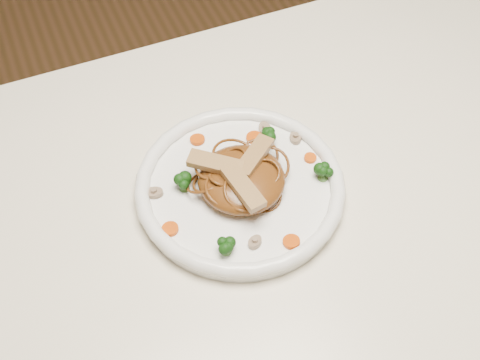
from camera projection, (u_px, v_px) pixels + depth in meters
name	position (u px, v px, depth m)	size (l,w,h in m)	color
table	(287.00, 254.00, 0.89)	(1.20, 0.80, 0.75)	beige
plate	(240.00, 190.00, 0.83)	(0.28, 0.28, 0.02)	white
noodle_mound	(242.00, 179.00, 0.81)	(0.12, 0.12, 0.04)	brown
chicken_a	(254.00, 156.00, 0.81)	(0.07, 0.02, 0.01)	tan
chicken_b	(216.00, 163.00, 0.80)	(0.07, 0.02, 0.01)	tan
chicken_c	(243.00, 187.00, 0.77)	(0.07, 0.02, 0.01)	tan
broccoli_0	(268.00, 135.00, 0.86)	(0.03, 0.03, 0.03)	#153E0C
broccoli_1	(184.00, 183.00, 0.81)	(0.02, 0.02, 0.03)	#153E0C
broccoli_2	(226.00, 245.00, 0.75)	(0.03, 0.03, 0.03)	#153E0C
broccoli_3	(324.00, 172.00, 0.82)	(0.02, 0.02, 0.03)	#153E0C
carrot_0	(254.00, 137.00, 0.87)	(0.02, 0.02, 0.01)	#E45108
carrot_1	(170.00, 229.00, 0.78)	(0.02, 0.02, 0.01)	#E45108
carrot_2	(310.00, 158.00, 0.85)	(0.02, 0.02, 0.01)	#E45108
carrot_3	(197.00, 139.00, 0.87)	(0.02, 0.02, 0.01)	#E45108
carrot_4	(291.00, 242.00, 0.77)	(0.02, 0.02, 0.01)	#E45108
mushroom_0	(255.00, 242.00, 0.77)	(0.02, 0.02, 0.01)	gray
mushroom_1	(296.00, 138.00, 0.87)	(0.02, 0.02, 0.01)	gray
mushroom_2	(154.00, 193.00, 0.81)	(0.02, 0.02, 0.01)	gray
mushroom_3	(265.00, 129.00, 0.88)	(0.02, 0.02, 0.01)	gray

